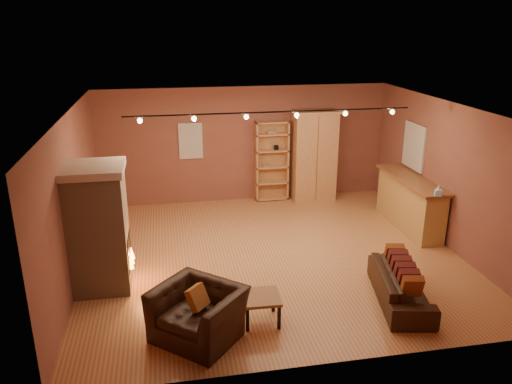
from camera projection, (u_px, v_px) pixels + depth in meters
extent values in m
plane|color=#A36539|center=(273.00, 255.00, 9.56)|extent=(7.00, 7.00, 0.00)
plane|color=#5A301C|center=(274.00, 109.00, 8.65)|extent=(7.00, 7.00, 0.00)
cube|color=brown|center=(245.00, 145.00, 12.12)|extent=(7.00, 0.02, 2.80)
cube|color=brown|center=(73.00, 198.00, 8.50)|extent=(0.02, 6.50, 2.80)
cube|color=brown|center=(449.00, 176.00, 9.71)|extent=(0.02, 6.50, 2.80)
cube|color=tan|center=(99.00, 231.00, 8.15)|extent=(0.90, 0.90, 2.00)
cube|color=beige|center=(92.00, 169.00, 7.80)|extent=(0.98, 0.98, 0.12)
cube|color=black|center=(127.00, 251.00, 8.35)|extent=(0.10, 0.65, 0.55)
cone|color=orange|center=(131.00, 258.00, 8.40)|extent=(0.10, 0.10, 0.22)
cube|color=beige|center=(191.00, 141.00, 11.83)|extent=(0.56, 0.04, 0.86)
cube|color=tan|center=(270.00, 160.00, 12.35)|extent=(0.81, 0.04, 1.98)
cube|color=tan|center=(256.00, 162.00, 12.16)|extent=(0.04, 0.32, 1.98)
cube|color=tan|center=(287.00, 160.00, 12.29)|extent=(0.04, 0.32, 1.98)
cube|color=gray|center=(266.00, 166.00, 12.24)|extent=(0.18, 0.12, 0.05)
cube|color=black|center=(276.00, 148.00, 12.13)|extent=(0.10, 0.10, 0.12)
cube|color=tan|center=(271.00, 198.00, 12.53)|extent=(0.81, 0.32, 0.04)
cube|color=tan|center=(271.00, 182.00, 12.40)|extent=(0.81, 0.32, 0.04)
cube|color=tan|center=(272.00, 166.00, 12.27)|extent=(0.81, 0.32, 0.03)
cube|color=tan|center=(272.00, 150.00, 12.14)|extent=(0.81, 0.32, 0.04)
cube|color=tan|center=(272.00, 134.00, 12.00)|extent=(0.81, 0.32, 0.04)
cube|color=tan|center=(272.00, 122.00, 11.91)|extent=(0.81, 0.32, 0.04)
cube|color=tan|center=(314.00, 157.00, 12.25)|extent=(1.04, 0.57, 2.17)
cube|color=brown|center=(317.00, 160.00, 12.00)|extent=(0.02, 0.01, 2.07)
cube|color=tan|center=(316.00, 111.00, 11.89)|extent=(1.10, 0.63, 0.06)
cube|color=tan|center=(409.00, 204.00, 10.73)|extent=(0.50, 2.18, 1.04)
cube|color=brown|center=(412.00, 180.00, 10.55)|extent=(0.62, 2.30, 0.06)
cube|color=#95D5EE|center=(438.00, 193.00, 9.47)|extent=(0.16, 0.16, 0.12)
cone|color=white|center=(439.00, 187.00, 9.43)|extent=(0.08, 0.08, 0.10)
cube|color=beige|center=(414.00, 146.00, 10.93)|extent=(0.05, 0.90, 1.00)
imported|color=black|center=(401.00, 281.00, 7.91)|extent=(0.88, 1.86, 0.70)
cube|color=brown|center=(412.00, 286.00, 7.32)|extent=(0.34, 0.29, 0.36)
cube|color=#5D1F1B|center=(408.00, 279.00, 7.52)|extent=(0.34, 0.29, 0.36)
cube|color=#5D1F1B|center=(404.00, 272.00, 7.73)|extent=(0.34, 0.29, 0.36)
cube|color=#5D1F1B|center=(401.00, 265.00, 7.94)|extent=(0.34, 0.29, 0.36)
cube|color=#5D1F1B|center=(397.00, 259.00, 8.15)|extent=(0.34, 0.29, 0.36)
cube|color=brown|center=(394.00, 253.00, 8.36)|extent=(0.34, 0.29, 0.36)
imported|color=black|center=(198.00, 305.00, 6.95)|extent=(1.36, 1.32, 1.01)
cube|color=#A9682B|center=(197.00, 298.00, 6.91)|extent=(0.37, 0.38, 0.34)
cube|color=brown|center=(261.00, 297.00, 7.35)|extent=(0.58, 0.58, 0.05)
cube|color=black|center=(248.00, 320.00, 7.16)|extent=(0.05, 0.05, 0.37)
cube|color=black|center=(279.00, 317.00, 7.24)|extent=(0.05, 0.05, 0.37)
cube|color=black|center=(243.00, 303.00, 7.59)|extent=(0.05, 0.05, 0.37)
cube|color=black|center=(273.00, 300.00, 7.67)|extent=(0.05, 0.05, 0.37)
cylinder|color=black|center=(272.00, 112.00, 8.86)|extent=(5.20, 0.03, 0.03)
sphere|color=#FFD88C|center=(140.00, 120.00, 8.48)|extent=(0.09, 0.09, 0.09)
sphere|color=#FFD88C|center=(194.00, 119.00, 8.64)|extent=(0.09, 0.09, 0.09)
sphere|color=#FFD88C|center=(246.00, 117.00, 8.80)|extent=(0.09, 0.09, 0.09)
sphere|color=#FFD88C|center=(297.00, 115.00, 8.96)|extent=(0.09, 0.09, 0.09)
sphere|color=#FFD88C|center=(345.00, 113.00, 9.12)|extent=(0.09, 0.09, 0.09)
sphere|color=#FFD88C|center=(392.00, 112.00, 9.28)|extent=(0.09, 0.09, 0.09)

